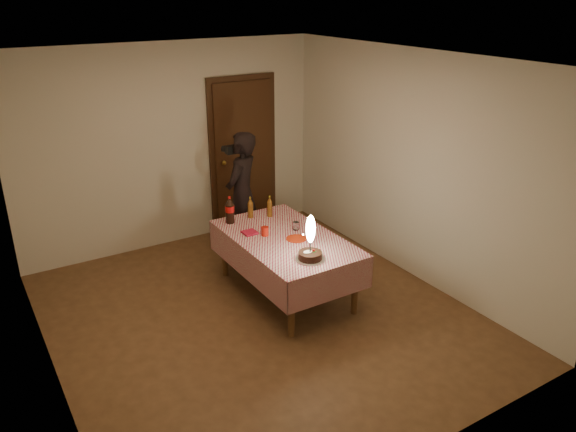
{
  "coord_description": "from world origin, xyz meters",
  "views": [
    {
      "loc": [
        -2.4,
        -4.43,
        3.2
      ],
      "look_at": [
        0.48,
        0.22,
        0.95
      ],
      "focal_mm": 35.0,
      "sensor_mm": 36.0,
      "label": 1
    }
  ],
  "objects_px": {
    "red_plate": "(296,239)",
    "cola_bottle": "(230,210)",
    "dining_table": "(286,245)",
    "clear_cup": "(296,226)",
    "amber_bottle_left": "(250,208)",
    "amber_bottle_right": "(270,207)",
    "photographer": "(242,194)",
    "birthday_cake": "(310,247)",
    "red_cup": "(265,231)"
  },
  "relations": [
    {
      "from": "amber_bottle_left",
      "to": "birthday_cake",
      "type": "bearing_deg",
      "value": -90.67
    },
    {
      "from": "red_plate",
      "to": "clear_cup",
      "type": "xyz_separation_m",
      "value": [
        0.13,
        0.21,
        0.04
      ]
    },
    {
      "from": "clear_cup",
      "to": "cola_bottle",
      "type": "relative_size",
      "value": 0.28
    },
    {
      "from": "dining_table",
      "to": "amber_bottle_left",
      "type": "xyz_separation_m",
      "value": [
        -0.05,
        0.7,
        0.21
      ]
    },
    {
      "from": "red_cup",
      "to": "amber_bottle_left",
      "type": "bearing_deg",
      "value": 78.18
    },
    {
      "from": "red_cup",
      "to": "clear_cup",
      "type": "distance_m",
      "value": 0.37
    },
    {
      "from": "clear_cup",
      "to": "amber_bottle_right",
      "type": "xyz_separation_m",
      "value": [
        -0.05,
        0.49,
        0.07
      ]
    },
    {
      "from": "cola_bottle",
      "to": "amber_bottle_right",
      "type": "xyz_separation_m",
      "value": [
        0.48,
        -0.07,
        -0.03
      ]
    },
    {
      "from": "birthday_cake",
      "to": "amber_bottle_right",
      "type": "xyz_separation_m",
      "value": [
        0.22,
        1.18,
        -0.02
      ]
    },
    {
      "from": "birthday_cake",
      "to": "cola_bottle",
      "type": "relative_size",
      "value": 1.49
    },
    {
      "from": "clear_cup",
      "to": "amber_bottle_left",
      "type": "relative_size",
      "value": 0.35
    },
    {
      "from": "red_plate",
      "to": "cola_bottle",
      "type": "bearing_deg",
      "value": 117.27
    },
    {
      "from": "birthday_cake",
      "to": "clear_cup",
      "type": "bearing_deg",
      "value": 68.42
    },
    {
      "from": "cola_bottle",
      "to": "clear_cup",
      "type": "bearing_deg",
      "value": -46.75
    },
    {
      "from": "red_plate",
      "to": "clear_cup",
      "type": "bearing_deg",
      "value": 58.7
    },
    {
      "from": "birthday_cake",
      "to": "photographer",
      "type": "distance_m",
      "value": 1.75
    },
    {
      "from": "birthday_cake",
      "to": "red_cup",
      "type": "distance_m",
      "value": 0.74
    },
    {
      "from": "red_plate",
      "to": "amber_bottle_left",
      "type": "xyz_separation_m",
      "value": [
        -0.13,
        0.8,
        0.11
      ]
    },
    {
      "from": "red_cup",
      "to": "cola_bottle",
      "type": "xyz_separation_m",
      "value": [
        -0.16,
        0.52,
        0.1
      ]
    },
    {
      "from": "clear_cup",
      "to": "amber_bottle_right",
      "type": "height_order",
      "value": "amber_bottle_right"
    },
    {
      "from": "cola_bottle",
      "to": "photographer",
      "type": "xyz_separation_m",
      "value": [
        0.41,
        0.49,
        -0.04
      ]
    },
    {
      "from": "photographer",
      "to": "red_cup",
      "type": "bearing_deg",
      "value": -103.83
    },
    {
      "from": "cola_bottle",
      "to": "amber_bottle_right",
      "type": "relative_size",
      "value": 1.25
    },
    {
      "from": "amber_bottle_left",
      "to": "clear_cup",
      "type": "bearing_deg",
      "value": -66.06
    },
    {
      "from": "cola_bottle",
      "to": "amber_bottle_left",
      "type": "distance_m",
      "value": 0.28
    },
    {
      "from": "birthday_cake",
      "to": "red_cup",
      "type": "xyz_separation_m",
      "value": [
        -0.1,
        0.73,
        -0.09
      ]
    },
    {
      "from": "red_plate",
      "to": "birthday_cake",
      "type": "bearing_deg",
      "value": -106.7
    },
    {
      "from": "dining_table",
      "to": "amber_bottle_left",
      "type": "distance_m",
      "value": 0.73
    },
    {
      "from": "clear_cup",
      "to": "amber_bottle_left",
      "type": "xyz_separation_m",
      "value": [
        -0.26,
        0.58,
        0.07
      ]
    },
    {
      "from": "clear_cup",
      "to": "amber_bottle_left",
      "type": "distance_m",
      "value": 0.64
    },
    {
      "from": "red_plate",
      "to": "clear_cup",
      "type": "distance_m",
      "value": 0.25
    },
    {
      "from": "clear_cup",
      "to": "cola_bottle",
      "type": "bearing_deg",
      "value": 133.25
    },
    {
      "from": "cola_bottle",
      "to": "dining_table",
      "type": "bearing_deg",
      "value": -64.41
    },
    {
      "from": "dining_table",
      "to": "red_plate",
      "type": "relative_size",
      "value": 7.82
    },
    {
      "from": "clear_cup",
      "to": "amber_bottle_left",
      "type": "bearing_deg",
      "value": 113.94
    },
    {
      "from": "red_plate",
      "to": "clear_cup",
      "type": "relative_size",
      "value": 2.44
    },
    {
      "from": "dining_table",
      "to": "red_cup",
      "type": "height_order",
      "value": "red_cup"
    },
    {
      "from": "birthday_cake",
      "to": "amber_bottle_left",
      "type": "xyz_separation_m",
      "value": [
        0.01,
        1.27,
        -0.02
      ]
    },
    {
      "from": "amber_bottle_right",
      "to": "birthday_cake",
      "type": "bearing_deg",
      "value": -100.65
    },
    {
      "from": "red_cup",
      "to": "birthday_cake",
      "type": "bearing_deg",
      "value": -82.38
    },
    {
      "from": "dining_table",
      "to": "clear_cup",
      "type": "xyz_separation_m",
      "value": [
        0.21,
        0.12,
        0.14
      ]
    },
    {
      "from": "dining_table",
      "to": "cola_bottle",
      "type": "relative_size",
      "value": 5.42
    },
    {
      "from": "photographer",
      "to": "dining_table",
      "type": "bearing_deg",
      "value": -94.1
    },
    {
      "from": "dining_table",
      "to": "red_plate",
      "type": "distance_m",
      "value": 0.16
    },
    {
      "from": "dining_table",
      "to": "photographer",
      "type": "relative_size",
      "value": 1.08
    },
    {
      "from": "red_plate",
      "to": "red_cup",
      "type": "distance_m",
      "value": 0.35
    },
    {
      "from": "red_plate",
      "to": "amber_bottle_right",
      "type": "relative_size",
      "value": 0.86
    },
    {
      "from": "birthday_cake",
      "to": "amber_bottle_right",
      "type": "distance_m",
      "value": 1.2
    },
    {
      "from": "red_plate",
      "to": "photographer",
      "type": "height_order",
      "value": "photographer"
    },
    {
      "from": "cola_bottle",
      "to": "amber_bottle_left",
      "type": "relative_size",
      "value": 1.25
    }
  ]
}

